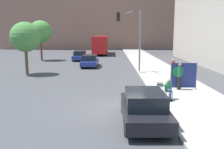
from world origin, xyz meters
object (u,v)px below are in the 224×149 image
jogger_on_sidewalk (179,76)px  city_bus_on_road (100,44)px  street_tree_near_curb (25,37)px  protest_banner (183,75)px  street_tree_midblock (40,32)px  car_on_road_nearest (89,61)px  parked_car_curbside (144,107)px  pedestrian_behind (172,70)px  seated_protester (168,88)px  car_on_road_midblock (79,56)px  traffic_light_pole (132,31)px

jogger_on_sidewalk → city_bus_on_road: size_ratio=0.17×
jogger_on_sidewalk → street_tree_near_curb: bearing=-50.3°
protest_banner → street_tree_midblock: bearing=127.8°
city_bus_on_road → street_tree_midblock: bearing=-127.1°
protest_banner → street_tree_midblock: (-15.11, 19.48, 3.05)m
jogger_on_sidewalk → car_on_road_nearest: jogger_on_sidewalk is taller
jogger_on_sidewalk → street_tree_near_curb: size_ratio=0.36×
car_on_road_nearest → street_tree_midblock: size_ratio=0.83×
jogger_on_sidewalk → parked_car_curbside: (-3.16, -6.11, -0.32)m
city_bus_on_road → street_tree_midblock: (-8.11, -10.72, 2.19)m
pedestrian_behind → street_tree_midblock: street_tree_midblock is taller
seated_protester → car_on_road_nearest: 16.37m
jogger_on_sidewalk → city_bus_on_road: city_bus_on_road is taller
street_tree_near_curb → car_on_road_nearest: bearing=45.2°
protest_banner → car_on_road_nearest: bearing=120.8°
street_tree_near_curb → jogger_on_sidewalk: bearing=-29.0°
car_on_road_midblock → city_bus_on_road: city_bus_on_road is taller
jogger_on_sidewalk → pedestrian_behind: 2.90m
car_on_road_nearest → car_on_road_midblock: bearing=106.6°
seated_protester → car_on_road_midblock: bearing=123.8°
pedestrian_behind → traffic_light_pole: size_ratio=0.30×
jogger_on_sidewalk → street_tree_midblock: 24.77m
protest_banner → traffic_light_pole: 8.99m
seated_protester → city_bus_on_road: city_bus_on_road is taller
car_on_road_nearest → street_tree_midblock: (-7.64, 6.94, 3.43)m
car_on_road_midblock → seated_protester: bearing=-70.3°
traffic_light_pole → street_tree_near_curb: bearing=-174.4°
seated_protester → street_tree_near_curb: street_tree_near_curb is taller
city_bus_on_road → car_on_road_midblock: bearing=-103.3°
parked_car_curbside → city_bus_on_road: (-3.54, 36.44, 1.21)m
seated_protester → protest_banner: bearing=73.9°
traffic_light_pole → parked_car_curbside: 14.59m
pedestrian_behind → protest_banner: bearing=-57.8°
seated_protester → protest_banner: size_ratio=0.68×
seated_protester → car_on_road_nearest: bearing=125.2°
pedestrian_behind → car_on_road_nearest: 12.28m
traffic_light_pole → jogger_on_sidewalk: bearing=-72.1°
protest_banner → city_bus_on_road: 31.01m
car_on_road_nearest → street_tree_midblock: bearing=137.7°
city_bus_on_road → parked_car_curbside: bearing=-84.4°
jogger_on_sidewalk → parked_car_curbside: size_ratio=0.40×
seated_protester → parked_car_curbside: size_ratio=0.27×
car_on_road_nearest → traffic_light_pole: bearing=-45.2°
traffic_light_pole → car_on_road_midblock: bearing=119.9°
jogger_on_sidewalk → city_bus_on_road: bearing=-98.8°
car_on_road_midblock → street_tree_near_curb: (-3.50, -12.52, 2.85)m
pedestrian_behind → street_tree_midblock: size_ratio=0.31×
jogger_on_sidewalk → pedestrian_behind: size_ratio=1.00×
parked_car_curbside → car_on_road_nearest: size_ratio=0.95×
car_on_road_midblock → street_tree_near_curb: street_tree_near_curb is taller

